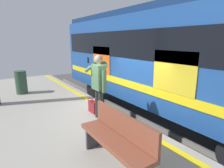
{
  "coord_description": "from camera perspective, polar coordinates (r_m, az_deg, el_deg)",
  "views": [
    {
      "loc": [
        -4.36,
        3.17,
        3.11
      ],
      "look_at": [
        -0.06,
        0.3,
        1.89
      ],
      "focal_mm": 29.83,
      "sensor_mm": 36.0,
      "label": 1
    }
  ],
  "objects": [
    {
      "name": "ground_plane",
      "position": [
        6.22,
        2.05,
        -16.69
      ],
      "size": [
        24.86,
        24.86,
        0.0
      ],
      "primitive_type": "plane",
      "color": "#4C4742"
    },
    {
      "name": "platform",
      "position": [
        5.26,
        -14.79,
        -16.97
      ],
      "size": [
        14.79,
        3.6,
        0.99
      ],
      "primitive_type": "cube",
      "color": "#9E998E",
      "rests_on": "ground"
    },
    {
      "name": "safety_line",
      "position": [
        5.63,
        -0.37,
        -8.78
      ],
      "size": [
        14.5,
        0.16,
        0.01
      ],
      "primitive_type": "cube",
      "color": "yellow",
      "rests_on": "platform"
    },
    {
      "name": "track_rail_near",
      "position": [
        7.11,
        12.62,
        -12.24
      ],
      "size": [
        19.23,
        0.08,
        0.16
      ],
      "primitive_type": "cube",
      "color": "slate",
      "rests_on": "ground"
    },
    {
      "name": "track_rail_far",
      "position": [
        8.14,
        19.74,
        -9.36
      ],
      "size": [
        19.23,
        0.08,
        0.16
      ],
      "primitive_type": "cube",
      "color": "slate",
      "rests_on": "ground"
    },
    {
      "name": "train_carriage",
      "position": [
        7.35,
        14.42,
        8.56
      ],
      "size": [
        10.51,
        3.0,
        4.03
      ],
      "color": "#1E478C",
      "rests_on": "ground"
    },
    {
      "name": "passenger",
      "position": [
        4.98,
        -3.99,
        0.64
      ],
      "size": [
        0.57,
        0.55,
        1.75
      ],
      "color": "#262628",
      "rests_on": "platform"
    },
    {
      "name": "handbag",
      "position": [
        5.63,
        -5.71,
        -6.77
      ],
      "size": [
        0.38,
        0.34,
        0.41
      ],
      "color": "maroon",
      "rests_on": "platform"
    },
    {
      "name": "bench",
      "position": [
        3.32,
        1.51,
        -16.0
      ],
      "size": [
        1.68,
        0.44,
        0.9
      ],
      "color": "brown",
      "rests_on": "platform"
    },
    {
      "name": "trash_bin",
      "position": [
        8.34,
        -26.08,
        0.47
      ],
      "size": [
        0.44,
        0.44,
        0.92
      ],
      "primitive_type": "cylinder",
      "color": "#2D4C38",
      "rests_on": "platform"
    }
  ]
}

